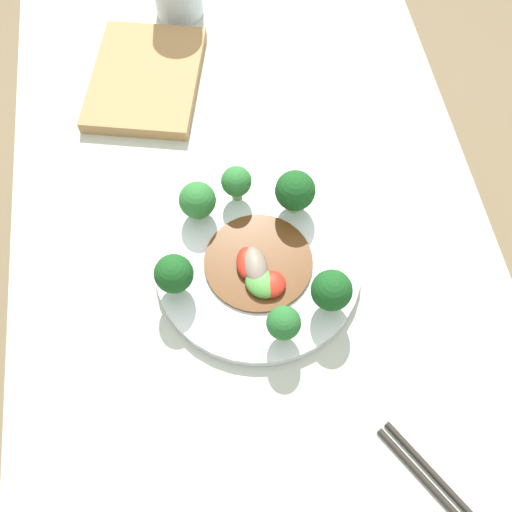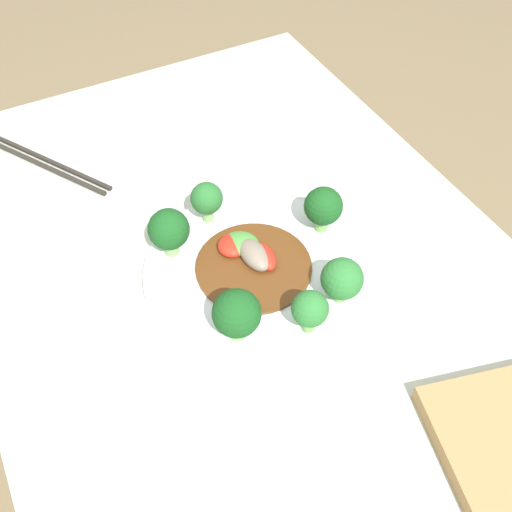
% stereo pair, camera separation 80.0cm
% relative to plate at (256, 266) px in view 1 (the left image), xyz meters
% --- Properties ---
extents(ground_plane, '(8.00, 8.00, 0.00)m').
position_rel_plate_xyz_m(ground_plane, '(0.04, -0.00, -0.78)').
color(ground_plane, '#7F6B4C').
extents(table, '(1.05, 0.64, 0.77)m').
position_rel_plate_xyz_m(table, '(0.04, -0.00, -0.39)').
color(table, '#B7BCAD').
rests_on(table, ground_plane).
extents(plate, '(0.26, 0.26, 0.02)m').
position_rel_plate_xyz_m(plate, '(0.00, 0.00, 0.00)').
color(plate, silver).
rests_on(plate, table).
extents(broccoli_north, '(0.05, 0.05, 0.06)m').
position_rel_plate_xyz_m(broccoli_north, '(-0.02, 0.10, 0.05)').
color(broccoli_north, '#7AAD5B').
rests_on(broccoli_north, plate).
extents(broccoli_west, '(0.04, 0.04, 0.06)m').
position_rel_plate_xyz_m(broccoli_west, '(-0.10, -0.02, 0.04)').
color(broccoli_west, '#89B76B').
rests_on(broccoli_west, plate).
extents(broccoli_east, '(0.04, 0.04, 0.06)m').
position_rel_plate_xyz_m(broccoli_east, '(0.10, 0.01, 0.04)').
color(broccoli_east, '#70A356').
rests_on(broccoli_east, plate).
extents(broccoli_southwest, '(0.05, 0.05, 0.07)m').
position_rel_plate_xyz_m(broccoli_southwest, '(-0.07, -0.08, 0.05)').
color(broccoli_southwest, '#89B76B').
rests_on(broccoli_southwest, plate).
extents(broccoli_southeast, '(0.05, 0.05, 0.07)m').
position_rel_plate_xyz_m(broccoli_southeast, '(0.08, -0.06, 0.05)').
color(broccoli_southeast, '#89B76B').
rests_on(broccoli_southeast, plate).
extents(broccoli_northeast, '(0.05, 0.05, 0.06)m').
position_rel_plate_xyz_m(broccoli_northeast, '(0.08, 0.06, 0.04)').
color(broccoli_northeast, '#7AAD5B').
rests_on(broccoli_northeast, plate).
extents(stirfry_center, '(0.14, 0.14, 0.02)m').
position_rel_plate_xyz_m(stirfry_center, '(-0.01, -0.00, 0.01)').
color(stirfry_center, '#5B3314').
rests_on(stirfry_center, plate).
extents(chopsticks, '(0.21, 0.14, 0.01)m').
position_rel_plate_xyz_m(chopsticks, '(-0.32, -0.17, -0.00)').
color(chopsticks, '#2D2823').
rests_on(chopsticks, table).
extents(cutting_board, '(0.25, 0.21, 0.02)m').
position_rel_plate_xyz_m(cutting_board, '(0.34, 0.12, 0.00)').
color(cutting_board, '#AD7F4C').
rests_on(cutting_board, table).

